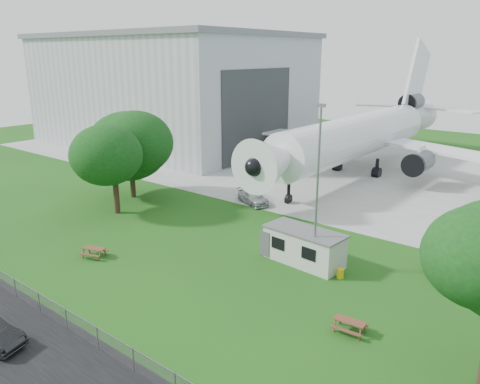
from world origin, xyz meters
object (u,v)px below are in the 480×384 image
Objects in this scene: picnic_west at (95,257)px; picnic_east at (349,332)px; site_cabin at (304,246)px; hangar at (172,89)px; airliner at (362,133)px.

picnic_east is (20.24, 3.00, 0.00)m from picnic_west.
site_cabin reaches higher than picnic_east.
picnic_east is at bearing -34.47° from hangar.
airliner is at bearing 64.03° from picnic_west.
hangar is 36.21m from airliner.
site_cabin is at bearing -72.82° from airliner.
picnic_west is at bearing -144.75° from site_cabin.
hangar is at bearing 109.78° from picnic_west.
hangar is 50.80m from picnic_west.
site_cabin reaches higher than picnic_west.
picnic_east is (51.88, -35.61, -9.41)m from hangar.
hangar is 6.28× the size of site_cabin.
picnic_east is at bearing -11.13° from picnic_west.
picnic_west is at bearing -50.67° from hangar.
hangar is 23.89× the size of picnic_east.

